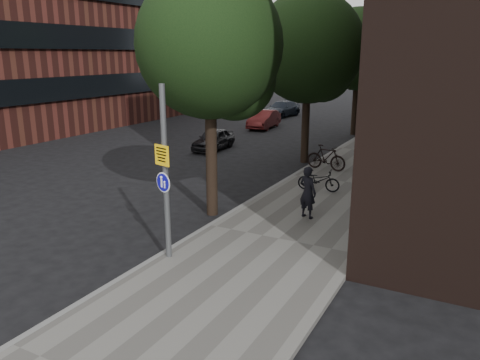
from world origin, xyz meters
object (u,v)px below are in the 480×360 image
Objects in this scene: signpost at (165,173)px; parked_bike_facade_near at (391,177)px; parked_car_near at (214,139)px; pedestrian at (308,192)px.

signpost reaches higher than parked_bike_facade_near.
signpost is at bearing -68.21° from parked_car_near.
signpost is 14.22m from parked_car_near.
parked_bike_facade_near is 0.50× the size of parked_car_near.
parked_car_near is at bearing 130.97° from signpost.
pedestrian reaches higher than parked_bike_facade_near.
parked_bike_facade_near is (3.73, 8.95, -1.72)m from signpost.
pedestrian is 0.49× the size of parked_car_near.
parked_bike_facade_near is at bearing 81.87° from signpost.
parked_bike_facade_near is at bearing -91.81° from pedestrian.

